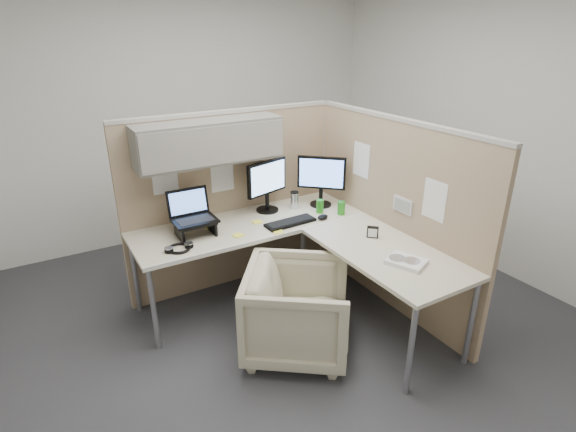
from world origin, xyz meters
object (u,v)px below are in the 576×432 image
monitor_left (267,182)px  desk (298,239)px  keyboard (290,222)px  office_chair (298,307)px

monitor_left → desk: bearing=-108.7°
monitor_left → keyboard: size_ratio=1.05×
monitor_left → keyboard: 0.45m
monitor_left → keyboard: (0.03, -0.36, -0.26)m
desk → monitor_left: monitor_left is taller
office_chair → desk: bearing=4.4°
office_chair → keyboard: (0.32, 0.64, 0.36)m
desk → keyboard: (0.05, 0.21, 0.05)m
office_chair → keyboard: size_ratio=1.70×
desk → monitor_left: bearing=87.5°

